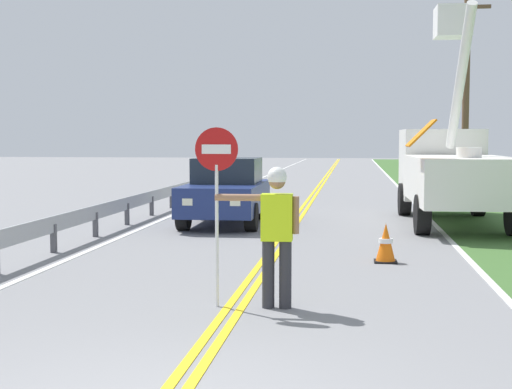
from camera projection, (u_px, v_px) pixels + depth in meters
The scene contains 11 objects.
centerline_yellow_left at pixel (307, 201), 25.37m from camera, with size 0.11×110.00×0.01m, color yellow.
centerline_yellow_right at pixel (312, 201), 25.35m from camera, with size 0.11×110.00×0.01m, color yellow.
edge_line_right at pixel (414, 203), 24.88m from camera, with size 0.12×110.00×0.01m, color silver.
edge_line_left at pixel (209, 200), 25.83m from camera, with size 0.12×110.00×0.01m, color silver.
flagger_worker at pixel (276, 228), 9.26m from camera, with size 1.09×0.25×1.83m.
stop_sign_paddle at pixel (217, 176), 9.29m from camera, with size 0.56×0.04×2.33m.
utility_bucket_truck at pixel (451, 168), 18.84m from camera, with size 2.67×6.86×5.63m.
oncoming_sedan_nearest at pixel (226, 192), 18.48m from camera, with size 1.96×4.13×1.70m.
utility_pole_mid at pixel (466, 89), 29.20m from camera, with size 1.80×0.28×8.08m.
traffic_cone_lead at pixel (386, 243), 12.78m from camera, with size 0.40×0.40×0.70m.
guardrail_left_shoulder at pixel (162, 194), 21.78m from camera, with size 0.10×32.00×0.71m.
Camera 1 is at (1.49, -5.29, 2.17)m, focal length 50.70 mm.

